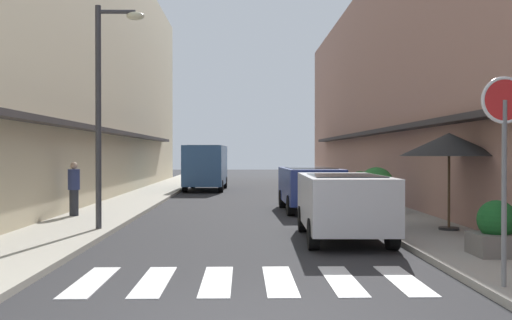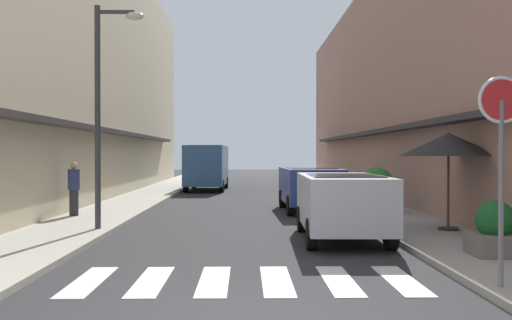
% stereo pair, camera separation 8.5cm
% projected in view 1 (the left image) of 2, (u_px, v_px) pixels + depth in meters
% --- Properties ---
extents(ground_plane, '(95.81, 95.81, 0.00)m').
position_uv_depth(ground_plane, '(245.00, 201.00, 24.09)').
color(ground_plane, '#2B2B2D').
extents(sidewalk_left, '(2.26, 60.97, 0.12)m').
position_uv_depth(sidewalk_left, '(137.00, 200.00, 23.99)').
color(sidewalk_left, '#ADA899').
rests_on(sidewalk_left, ground_plane).
extents(sidewalk_right, '(2.26, 60.97, 0.12)m').
position_uv_depth(sidewalk_right, '(352.00, 200.00, 24.19)').
color(sidewalk_right, '#9E998E').
rests_on(sidewalk_right, ground_plane).
extents(building_row_left, '(5.50, 41.19, 11.59)m').
position_uv_depth(building_row_left, '(55.00, 62.00, 25.03)').
color(building_row_left, beige).
rests_on(building_row_left, ground_plane).
extents(building_row_right, '(5.50, 41.19, 9.72)m').
position_uv_depth(building_row_right, '(431.00, 85.00, 25.39)').
color(building_row_right, '#A87A6B').
rests_on(building_row_right, ground_plane).
extents(crosswalk, '(5.20, 2.20, 0.01)m').
position_uv_depth(crosswalk, '(248.00, 281.00, 9.03)').
color(crosswalk, silver).
rests_on(crosswalk, ground_plane).
extents(parked_car_near, '(1.89, 4.22, 1.47)m').
position_uv_depth(parked_car_near, '(343.00, 199.00, 13.30)').
color(parked_car_near, silver).
rests_on(parked_car_near, ground_plane).
extents(parked_car_mid, '(1.90, 4.26, 1.47)m').
position_uv_depth(parked_car_mid, '(310.00, 184.00, 19.93)').
color(parked_car_mid, navy).
rests_on(parked_car_mid, ground_plane).
extents(delivery_van, '(2.12, 5.45, 2.37)m').
position_uv_depth(delivery_van, '(206.00, 164.00, 31.32)').
color(delivery_van, '#33598C').
rests_on(delivery_van, ground_plane).
extents(round_street_sign, '(0.65, 0.07, 2.88)m').
position_uv_depth(round_street_sign, '(504.00, 126.00, 8.10)').
color(round_street_sign, slate).
rests_on(round_street_sign, sidewalk_right).
extents(street_lamp, '(1.19, 0.28, 5.40)m').
position_uv_depth(street_lamp, '(106.00, 93.00, 14.38)').
color(street_lamp, '#38383D').
rests_on(street_lamp, sidewalk_left).
extents(cafe_umbrella, '(2.34, 2.34, 2.31)m').
position_uv_depth(cafe_umbrella, '(449.00, 145.00, 14.17)').
color(cafe_umbrella, '#262626').
rests_on(cafe_umbrella, sidewalk_right).
extents(planter_corner, '(0.85, 0.85, 0.99)m').
position_uv_depth(planter_corner, '(497.00, 231.00, 10.62)').
color(planter_corner, slate).
rests_on(planter_corner, sidewalk_right).
extents(planter_midblock, '(1.08, 1.08, 1.40)m').
position_uv_depth(planter_midblock, '(376.00, 190.00, 18.45)').
color(planter_midblock, gray).
rests_on(planter_midblock, sidewalk_right).
extents(planter_far, '(0.88, 0.88, 1.11)m').
position_uv_depth(planter_far, '(360.00, 185.00, 24.06)').
color(planter_far, slate).
rests_on(planter_far, sidewalk_right).
extents(pedestrian_walking_near, '(0.34, 0.34, 1.57)m').
position_uv_depth(pedestrian_walking_near, '(74.00, 188.00, 17.38)').
color(pedestrian_walking_near, '#282B33').
rests_on(pedestrian_walking_near, sidewalk_left).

